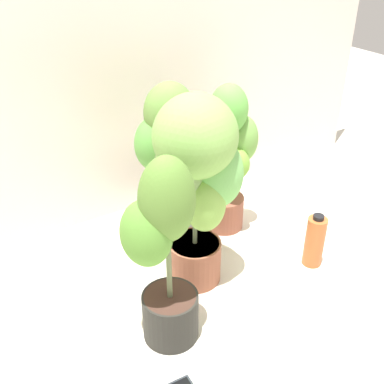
{
  "coord_description": "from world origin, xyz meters",
  "views": [
    {
      "loc": [
        -0.94,
        -1.26,
        1.45
      ],
      "look_at": [
        -0.0,
        0.25,
        0.4
      ],
      "focal_mm": 43.77,
      "sensor_mm": 36.0,
      "label": 1
    }
  ],
  "objects_px": {
    "potted_plant_center": "(197,173)",
    "potted_plant_back_center": "(166,152)",
    "potted_plant_front_left": "(163,251)",
    "nutrient_bottle": "(315,241)",
    "potted_plant_back_right": "(228,153)"
  },
  "relations": [
    {
      "from": "potted_plant_front_left",
      "to": "potted_plant_back_right",
      "type": "distance_m",
      "value": 0.82
    },
    {
      "from": "potted_plant_back_center",
      "to": "potted_plant_back_right",
      "type": "bearing_deg",
      "value": -18.65
    },
    {
      "from": "potted_plant_back_right",
      "to": "potted_plant_front_left",
      "type": "bearing_deg",
      "value": -142.18
    },
    {
      "from": "nutrient_bottle",
      "to": "potted_plant_center",
      "type": "bearing_deg",
      "value": 158.75
    },
    {
      "from": "potted_plant_front_left",
      "to": "nutrient_bottle",
      "type": "relative_size",
      "value": 2.89
    },
    {
      "from": "potted_plant_back_center",
      "to": "potted_plant_front_left",
      "type": "relative_size",
      "value": 1.03
    },
    {
      "from": "potted_plant_center",
      "to": "nutrient_bottle",
      "type": "bearing_deg",
      "value": -21.25
    },
    {
      "from": "potted_plant_center",
      "to": "potted_plant_back_right",
      "type": "height_order",
      "value": "potted_plant_center"
    },
    {
      "from": "potted_plant_center",
      "to": "potted_plant_back_center",
      "type": "bearing_deg",
      "value": 81.03
    },
    {
      "from": "potted_plant_back_right",
      "to": "potted_plant_back_center",
      "type": "bearing_deg",
      "value": 161.35
    },
    {
      "from": "potted_plant_center",
      "to": "potted_plant_back_right",
      "type": "relative_size",
      "value": 1.12
    },
    {
      "from": "potted_plant_front_left",
      "to": "potted_plant_center",
      "type": "bearing_deg",
      "value": 38.21
    },
    {
      "from": "potted_plant_back_right",
      "to": "nutrient_bottle",
      "type": "relative_size",
      "value": 2.87
    },
    {
      "from": "potted_plant_back_center",
      "to": "nutrient_bottle",
      "type": "xyz_separation_m",
      "value": [
        0.47,
        -0.58,
        -0.35
      ]
    },
    {
      "from": "potted_plant_back_center",
      "to": "nutrient_bottle",
      "type": "bearing_deg",
      "value": -50.92
    }
  ]
}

